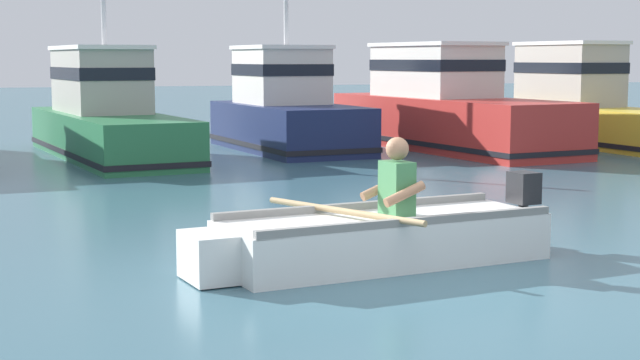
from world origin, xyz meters
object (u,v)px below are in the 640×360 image
moored_boat_navy (286,111)px  moored_boat_red (445,109)px  rowboat_with_person (376,237)px  moored_boat_green (106,116)px  moored_boat_yellow (578,106)px

moored_boat_navy → moored_boat_red: bearing=-11.1°
moored_boat_navy → rowboat_with_person: bearing=-101.3°
rowboat_with_person → moored_boat_green: 11.05m
moored_boat_red → moored_boat_yellow: bearing=3.0°
rowboat_with_person → moored_boat_navy: bearing=78.7°
rowboat_with_person → moored_boat_red: 11.96m
moored_boat_green → rowboat_with_person: bearing=-82.1°
moored_boat_navy → moored_boat_yellow: (6.71, -0.48, 0.03)m
moored_boat_navy → moored_boat_yellow: size_ratio=0.80×
rowboat_with_person → moored_boat_red: moored_boat_red is taller
moored_boat_navy → moored_boat_red: moored_boat_navy is taller
moored_boat_red → moored_boat_yellow: size_ratio=1.17×
moored_boat_green → moored_boat_navy: moored_boat_green is taller
moored_boat_navy → moored_boat_red: size_ratio=0.68×
moored_boat_red → moored_boat_yellow: (3.35, 0.17, -0.01)m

